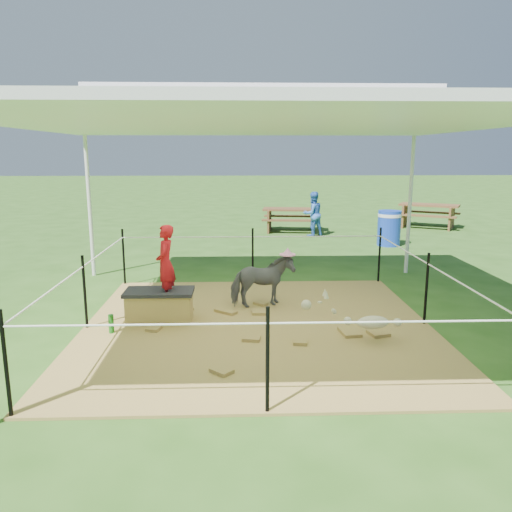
{
  "coord_description": "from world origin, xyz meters",
  "views": [
    {
      "loc": [
        -0.24,
        -6.32,
        2.29
      ],
      "look_at": [
        0.0,
        0.6,
        0.85
      ],
      "focal_mm": 35.0,
      "sensor_mm": 36.0,
      "label": 1
    }
  ],
  "objects_px": {
    "green_bottle": "(111,324)",
    "picnic_table_far": "(429,216)",
    "distant_person": "(313,214)",
    "woman": "(165,256)",
    "foal": "(373,320)",
    "picnic_table_near": "(291,220)",
    "trash_barrel": "(389,228)",
    "straw_bale": "(160,307)",
    "pony": "(262,281)"
  },
  "relations": [
    {
      "from": "green_bottle",
      "to": "picnic_table_far",
      "type": "distance_m",
      "value": 11.85
    },
    {
      "from": "green_bottle",
      "to": "distant_person",
      "type": "xyz_separation_m",
      "value": [
        3.7,
        7.64,
        0.47
      ]
    },
    {
      "from": "woman",
      "to": "foal",
      "type": "xyz_separation_m",
      "value": [
        2.6,
        -0.87,
        -0.63
      ]
    },
    {
      "from": "foal",
      "to": "picnic_table_near",
      "type": "distance_m",
      "value": 8.89
    },
    {
      "from": "distant_person",
      "to": "trash_barrel",
      "type": "bearing_deg",
      "value": 112.82
    },
    {
      "from": "green_bottle",
      "to": "distant_person",
      "type": "relative_size",
      "value": 0.19
    },
    {
      "from": "straw_bale",
      "to": "pony",
      "type": "relative_size",
      "value": 0.94
    },
    {
      "from": "straw_bale",
      "to": "picnic_table_near",
      "type": "relative_size",
      "value": 0.53
    },
    {
      "from": "green_bottle",
      "to": "picnic_table_near",
      "type": "bearing_deg",
      "value": 69.43
    },
    {
      "from": "distant_person",
      "to": "picnic_table_far",
      "type": "bearing_deg",
      "value": 176.36
    },
    {
      "from": "picnic_table_near",
      "to": "woman",
      "type": "bearing_deg",
      "value": -100.3
    },
    {
      "from": "pony",
      "to": "trash_barrel",
      "type": "relative_size",
      "value": 1.04
    },
    {
      "from": "woman",
      "to": "picnic_table_near",
      "type": "xyz_separation_m",
      "value": [
        2.53,
        8.03,
        -0.59
      ]
    },
    {
      "from": "trash_barrel",
      "to": "woman",
      "type": "bearing_deg",
      "value": -130.03
    },
    {
      "from": "straw_bale",
      "to": "foal",
      "type": "height_order",
      "value": "foal"
    },
    {
      "from": "green_bottle",
      "to": "picnic_table_far",
      "type": "bearing_deg",
      "value": 50.42
    },
    {
      "from": "straw_bale",
      "to": "picnic_table_far",
      "type": "height_order",
      "value": "picnic_table_far"
    },
    {
      "from": "picnic_table_far",
      "to": "picnic_table_near",
      "type": "bearing_deg",
      "value": -142.33
    },
    {
      "from": "picnic_table_near",
      "to": "distant_person",
      "type": "bearing_deg",
      "value": -51.02
    },
    {
      "from": "woman",
      "to": "picnic_table_near",
      "type": "height_order",
      "value": "woman"
    },
    {
      "from": "trash_barrel",
      "to": "picnic_table_near",
      "type": "relative_size",
      "value": 0.53
    },
    {
      "from": "picnic_table_far",
      "to": "distant_person",
      "type": "distance_m",
      "value": 4.14
    },
    {
      "from": "foal",
      "to": "distant_person",
      "type": "height_order",
      "value": "distant_person"
    },
    {
      "from": "straw_bale",
      "to": "distant_person",
      "type": "bearing_deg",
      "value": 66.32
    },
    {
      "from": "straw_bale",
      "to": "picnic_table_far",
      "type": "relative_size",
      "value": 0.5
    },
    {
      "from": "straw_bale",
      "to": "picnic_table_near",
      "type": "distance_m",
      "value": 8.45
    },
    {
      "from": "green_bottle",
      "to": "picnic_table_far",
      "type": "height_order",
      "value": "picnic_table_far"
    },
    {
      "from": "picnic_table_near",
      "to": "pony",
      "type": "bearing_deg",
      "value": -92.0
    },
    {
      "from": "green_bottle",
      "to": "picnic_table_far",
      "type": "xyz_separation_m",
      "value": [
        7.55,
        9.13,
        0.21
      ]
    },
    {
      "from": "pony",
      "to": "straw_bale",
      "type": "bearing_deg",
      "value": 96.02
    },
    {
      "from": "trash_barrel",
      "to": "picnic_table_near",
      "type": "distance_m",
      "value": 3.25
    },
    {
      "from": "trash_barrel",
      "to": "distant_person",
      "type": "relative_size",
      "value": 0.71
    },
    {
      "from": "woman",
      "to": "green_bottle",
      "type": "bearing_deg",
      "value": -55.3
    },
    {
      "from": "straw_bale",
      "to": "pony",
      "type": "bearing_deg",
      "value": 22.61
    },
    {
      "from": "pony",
      "to": "woman",
      "type": "bearing_deg",
      "value": 97.54
    },
    {
      "from": "woman",
      "to": "green_bottle",
      "type": "height_order",
      "value": "woman"
    },
    {
      "from": "pony",
      "to": "picnic_table_far",
      "type": "xyz_separation_m",
      "value": [
        5.57,
        8.09,
        -0.05
      ]
    },
    {
      "from": "woman",
      "to": "green_bottle",
      "type": "distance_m",
      "value": 1.11
    },
    {
      "from": "foal",
      "to": "picnic_table_near",
      "type": "bearing_deg",
      "value": 84.03
    },
    {
      "from": "foal",
      "to": "pony",
      "type": "bearing_deg",
      "value": 124.68
    },
    {
      "from": "foal",
      "to": "picnic_table_near",
      "type": "xyz_separation_m",
      "value": [
        -0.07,
        8.89,
        0.04
      ]
    },
    {
      "from": "trash_barrel",
      "to": "picnic_table_near",
      "type": "bearing_deg",
      "value": 132.92
    },
    {
      "from": "pony",
      "to": "picnic_table_near",
      "type": "bearing_deg",
      "value": -25.79
    },
    {
      "from": "pony",
      "to": "picnic_table_near",
      "type": "xyz_separation_m",
      "value": [
        1.2,
        7.43,
        -0.08
      ]
    },
    {
      "from": "picnic_table_far",
      "to": "distant_person",
      "type": "relative_size",
      "value": 1.41
    },
    {
      "from": "distant_person",
      "to": "woman",
      "type": "bearing_deg",
      "value": 42.1
    },
    {
      "from": "green_bottle",
      "to": "foal",
      "type": "xyz_separation_m",
      "value": [
        3.25,
        -0.42,
        0.15
      ]
    },
    {
      "from": "straw_bale",
      "to": "green_bottle",
      "type": "xyz_separation_m",
      "value": [
        -0.55,
        -0.45,
        -0.07
      ]
    },
    {
      "from": "straw_bale",
      "to": "pony",
      "type": "height_order",
      "value": "pony"
    },
    {
      "from": "woman",
      "to": "distant_person",
      "type": "xyz_separation_m",
      "value": [
        3.05,
        7.19,
        -0.32
      ]
    }
  ]
}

